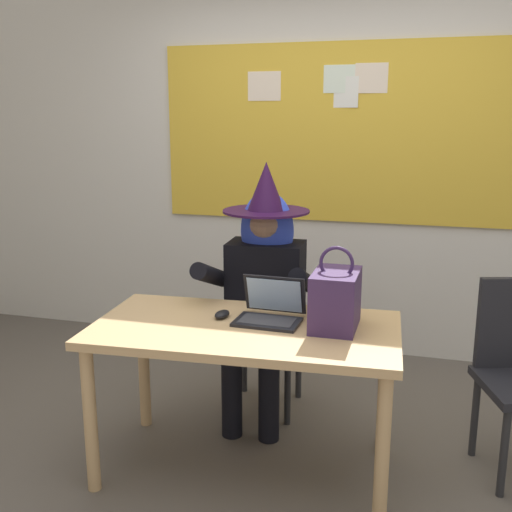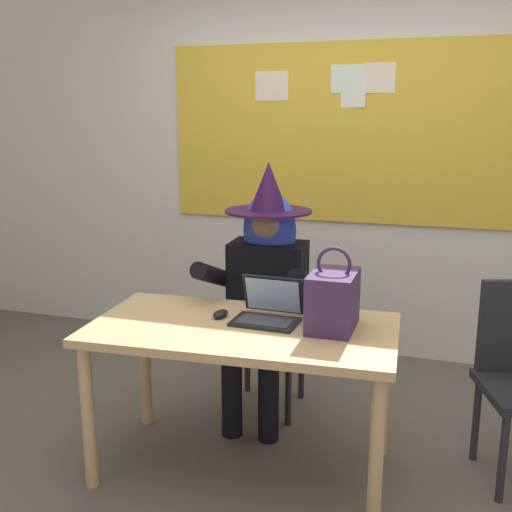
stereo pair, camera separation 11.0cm
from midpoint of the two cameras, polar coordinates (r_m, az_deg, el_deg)
ground_plane at (r=3.10m, az=0.45°, el=-19.57°), size 24.00×24.00×0.00m
wall_back_bulletin at (r=4.28m, az=6.60°, el=9.18°), size 6.38×1.90×2.75m
desk_main at (r=2.83m, az=-2.15°, el=-8.30°), size 1.44×0.82×0.73m
chair_at_desk at (r=3.55m, az=0.25°, el=-5.92°), size 0.43×0.43×0.91m
person_costumed at (r=3.35m, az=-0.23°, el=-1.99°), size 0.61×0.71×1.43m
laptop at (r=2.85m, az=0.23°, el=-5.19°), size 0.31×0.26×0.20m
computer_mouse at (r=2.90m, az=-4.29°, el=-5.49°), size 0.07×0.11×0.03m
handbag at (r=2.75m, az=6.35°, el=-4.04°), size 0.20×0.30×0.38m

